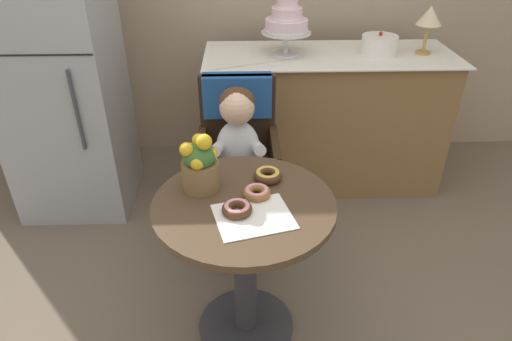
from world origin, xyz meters
The scene contains 14 objects.
ground_plane centered at (0.00, 0.00, 0.00)m, with size 8.00×8.00×0.00m, color #6B5B4C.
cafe_table centered at (0.00, 0.00, 0.51)m, with size 0.72×0.72×0.72m.
wicker_chair centered at (-0.03, 0.69, 0.64)m, with size 0.42×0.45×0.95m.
seated_child centered at (-0.03, 0.54, 0.68)m, with size 0.27×0.32×0.73m.
paper_napkin centered at (0.03, -0.10, 0.72)m, with size 0.28×0.23×0.00m, color white.
donut_front centered at (-0.03, -0.07, 0.74)m, with size 0.11×0.11×0.04m.
donut_mid centered at (0.10, 0.16, 0.74)m, with size 0.12×0.12×0.04m.
donut_side centered at (0.05, 0.04, 0.74)m, with size 0.11×0.11×0.04m.
flower_vase centered at (-0.17, 0.11, 0.83)m, with size 0.15×0.15×0.25m.
display_counter centered at (0.55, 1.30, 0.45)m, with size 1.56×0.62×0.90m.
tiered_cake_stand centered at (0.27, 1.30, 1.10)m, with size 0.30×0.30×0.34m.
round_layer_cake centered at (0.84, 1.29, 0.96)m, with size 0.22×0.22×0.14m.
table_lamp centered at (1.12, 1.29, 1.12)m, with size 0.15×0.15×0.28m.
refrigerator centered at (-1.05, 1.10, 0.85)m, with size 0.64×0.63×1.70m.
Camera 1 is at (-0.00, -1.42, 1.73)m, focal length 31.41 mm.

